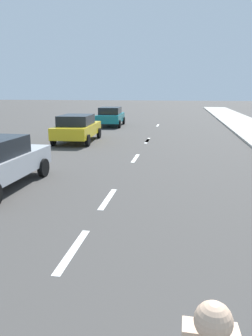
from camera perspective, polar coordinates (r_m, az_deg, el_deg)
ground_plane at (r=16.14m, az=2.43°, el=2.85°), size 160.00×160.00×0.00m
lane_stripe_2 at (r=6.48m, az=-9.24°, el=-13.97°), size 0.16×1.80×0.01m
lane_stripe_3 at (r=9.20m, az=-3.17°, el=-5.37°), size 0.16×1.80×0.01m
lane_stripe_4 at (r=14.58m, az=1.65°, el=1.72°), size 0.16×1.80×0.01m
lane_stripe_5 at (r=19.56m, az=3.70°, el=4.71°), size 0.16×1.80×0.01m
lane_stripe_6 at (r=19.95m, az=3.81°, el=4.88°), size 0.16×1.80×0.01m
lane_stripe_7 at (r=28.42m, az=5.55°, el=7.41°), size 0.16×1.80×0.01m
parked_car_yellow at (r=19.39m, az=-8.50°, el=7.01°), size 2.29×4.67×1.57m
parked_car_teal at (r=27.80m, az=-2.71°, el=9.05°), size 2.24×4.52×1.57m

